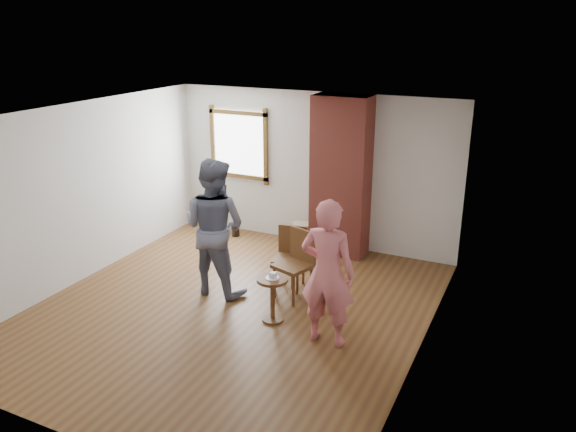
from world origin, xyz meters
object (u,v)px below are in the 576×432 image
object	(u,v)px
dining_chair_left	(290,254)
side_table	(272,292)
stoneware_crock	(302,236)
man	(214,227)
dining_chair_right	(297,260)
person_pink	(327,273)

from	to	relation	value
dining_chair_left	side_table	size ratio (longest dim) A/B	1.49
stoneware_crock	dining_chair_left	bearing A→B (deg)	-72.83
man	dining_chair_left	bearing A→B (deg)	-142.73
dining_chair_left	dining_chair_right	bearing A→B (deg)	-59.14
side_table	man	xyz separation A→B (m)	(-1.10, 0.41, 0.57)
side_table	person_pink	xyz separation A→B (m)	(0.81, -0.17, 0.50)
stoneware_crock	man	xyz separation A→B (m)	(-0.45, -2.00, 0.75)
side_table	dining_chair_right	bearing A→B (deg)	90.39
side_table	man	distance (m)	1.31
stoneware_crock	dining_chair_right	xyz separation A→B (m)	(0.65, -1.65, 0.32)
stoneware_crock	side_table	bearing A→B (deg)	-74.79
person_pink	side_table	bearing A→B (deg)	-14.26
stoneware_crock	dining_chair_right	size ratio (longest dim) A/B	0.46
dining_chair_right	person_pink	xyz separation A→B (m)	(0.81, -0.93, 0.36)
man	person_pink	size ratio (longest dim) A/B	1.08
stoneware_crock	dining_chair_right	distance (m)	1.80
dining_chair_left	dining_chair_right	size ratio (longest dim) A/B	0.93
stoneware_crock	man	world-z (taller)	man
dining_chair_left	man	world-z (taller)	man
person_pink	dining_chair_left	bearing A→B (deg)	-51.42
dining_chair_left	side_table	xyz separation A→B (m)	(0.23, -1.02, -0.10)
stoneware_crock	side_table	distance (m)	2.51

